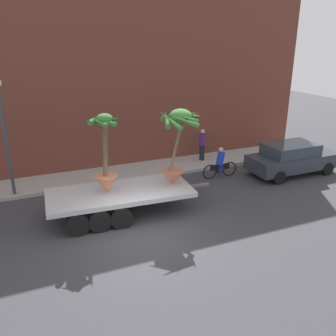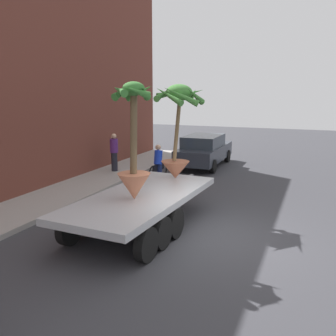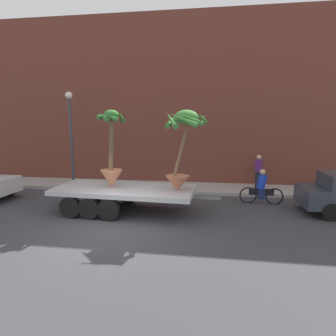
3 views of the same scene
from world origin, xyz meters
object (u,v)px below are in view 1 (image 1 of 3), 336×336
(potted_palm_rear, at_px, (106,162))
(potted_palm_middle, at_px, (177,142))
(flatbed_trailer, at_px, (114,197))
(parked_car, at_px, (292,158))
(pedestrian_near_gate, at_px, (202,144))
(street_lamp, at_px, (3,123))
(cyclist, at_px, (220,164))

(potted_palm_rear, distance_m, potted_palm_middle, 2.80)
(flatbed_trailer, xyz_separation_m, parked_car, (9.27, 0.90, 0.07))
(potted_palm_rear, distance_m, pedestrian_near_gate, 7.57)
(parked_car, distance_m, street_lamp, 13.22)
(cyclist, bearing_deg, street_lamp, 171.75)
(potted_palm_rear, xyz_separation_m, potted_palm_middle, (2.75, -0.15, 0.49))
(potted_palm_rear, xyz_separation_m, cyclist, (5.99, 1.93, -1.51))
(potted_palm_middle, xyz_separation_m, cyclist, (3.23, 2.08, -2.01))
(parked_car, bearing_deg, pedestrian_near_gate, 135.37)
(pedestrian_near_gate, bearing_deg, potted_palm_middle, -128.42)
(flatbed_trailer, relative_size, street_lamp, 1.34)
(cyclist, bearing_deg, parked_car, -15.74)
(potted_palm_rear, height_order, pedestrian_near_gate, potted_palm_rear)
(parked_car, relative_size, pedestrian_near_gate, 2.68)
(potted_palm_middle, height_order, street_lamp, street_lamp)
(pedestrian_near_gate, bearing_deg, street_lamp, -174.48)
(potted_palm_middle, bearing_deg, parked_car, 9.23)
(potted_palm_rear, height_order, street_lamp, street_lamp)
(potted_palm_rear, relative_size, cyclist, 1.62)
(flatbed_trailer, relative_size, potted_palm_middle, 2.19)
(flatbed_trailer, bearing_deg, parked_car, 5.55)
(flatbed_trailer, height_order, street_lamp, street_lamp)
(potted_palm_middle, xyz_separation_m, pedestrian_near_gate, (3.45, 4.35, -1.63))
(parked_car, bearing_deg, flatbed_trailer, -174.45)
(flatbed_trailer, relative_size, cyclist, 3.51)
(parked_car, distance_m, pedestrian_near_gate, 4.63)
(potted_palm_rear, xyz_separation_m, parked_car, (9.50, 0.94, -1.35))
(potted_palm_middle, relative_size, pedestrian_near_gate, 1.73)
(flatbed_trailer, relative_size, potted_palm_rear, 2.17)
(flatbed_trailer, height_order, potted_palm_rear, potted_palm_rear)
(potted_palm_middle, bearing_deg, street_lamp, 150.43)
(parked_car, bearing_deg, potted_palm_middle, -170.77)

